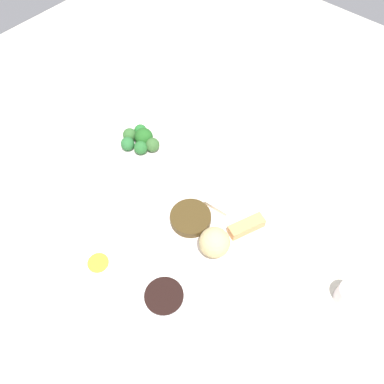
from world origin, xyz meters
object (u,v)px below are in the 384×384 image
(soy_sauce_bowl, at_px, (164,298))
(teacup, at_px, (349,295))
(main_plate, at_px, (218,226))
(broccoli_plate, at_px, (145,146))
(sauce_ramekin_hot_mustard, at_px, (99,265))

(soy_sauce_bowl, height_order, teacup, teacup)
(main_plate, relative_size, teacup, 4.66)
(broccoli_plate, relative_size, soy_sauce_bowl, 1.93)
(broccoli_plate, bearing_deg, teacup, 88.41)
(main_plate, xyz_separation_m, soy_sauce_bowl, (0.22, 0.03, 0.01))
(soy_sauce_bowl, distance_m, teacup, 0.41)
(broccoli_plate, bearing_deg, main_plate, 78.28)
(soy_sauce_bowl, relative_size, sauce_ramekin_hot_mustard, 1.77)
(main_plate, distance_m, soy_sauce_bowl, 0.23)
(broccoli_plate, height_order, teacup, teacup)
(sauce_ramekin_hot_mustard, height_order, teacup, teacup)
(main_plate, height_order, sauce_ramekin_hot_mustard, sauce_ramekin_hot_mustard)
(broccoli_plate, bearing_deg, sauce_ramekin_hot_mustard, 28.93)
(teacup, bearing_deg, sauce_ramekin_hot_mustard, -56.37)
(main_plate, distance_m, broccoli_plate, 0.33)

